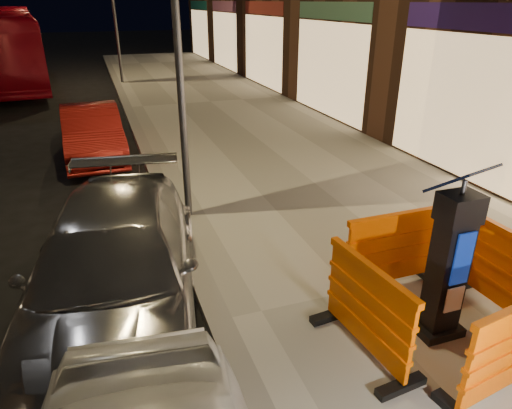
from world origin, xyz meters
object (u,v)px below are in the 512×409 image
object	(u,v)px
parking_kiosk	(450,259)
car_red	(96,157)
barrier_bldgside	(510,276)
barrier_back	(392,251)
car_silver	(122,316)
bus_doubledecker	(13,85)
barrier_kerbside	(367,310)

from	to	relation	value
parking_kiosk	car_red	distance (m)	9.12
car_red	barrier_bldgside	bearing A→B (deg)	-64.29
barrier_back	car_red	xyz separation A→B (m)	(-3.48, 7.41, -0.68)
car_silver	car_red	world-z (taller)	car_silver
parking_kiosk	barrier_back	xyz separation A→B (m)	(0.00, 0.95, -0.42)
parking_kiosk	bus_doubledecker	xyz separation A→B (m)	(-6.81, 20.67, -1.10)
car_silver	bus_doubledecker	xyz separation A→B (m)	(-3.45, 19.02, 0.00)
parking_kiosk	car_silver	world-z (taller)	parking_kiosk
parking_kiosk	car_red	size ratio (longest dim) A/B	0.50
barrier_bldgside	bus_doubledecker	bearing A→B (deg)	18.91
bus_doubledecker	car_silver	bearing A→B (deg)	-86.03
car_red	bus_doubledecker	size ratio (longest dim) A/B	0.32
car_red	barrier_kerbside	bearing A→B (deg)	-75.37
barrier_back	barrier_kerbside	distance (m)	1.34
parking_kiosk	barrier_bldgside	size ratio (longest dim) A/B	1.40
barrier_back	bus_doubledecker	distance (m)	20.87
barrier_bldgside	car_silver	distance (m)	4.66
car_red	parking_kiosk	bearing A→B (deg)	-69.61
car_silver	bus_doubledecker	world-z (taller)	bus_doubledecker
barrier_back	barrier_bldgside	world-z (taller)	same
barrier_kerbside	barrier_back	bearing A→B (deg)	-50.66
parking_kiosk	barrier_kerbside	world-z (taller)	parking_kiosk
car_red	bus_doubledecker	distance (m)	12.75
barrier_bldgside	car_red	distance (m)	9.48
barrier_kerbside	car_silver	size ratio (longest dim) A/B	0.28
barrier_bldgside	car_silver	world-z (taller)	barrier_bldgside
car_red	barrier_back	bearing A→B (deg)	-67.05
barrier_back	barrier_kerbside	world-z (taller)	same
barrier_kerbside	car_red	xyz separation A→B (m)	(-2.53, 8.36, -0.68)
parking_kiosk	barrier_kerbside	distance (m)	1.04
parking_kiosk	bus_doubledecker	size ratio (longest dim) A/B	0.16
barrier_back	car_red	bearing A→B (deg)	114.47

